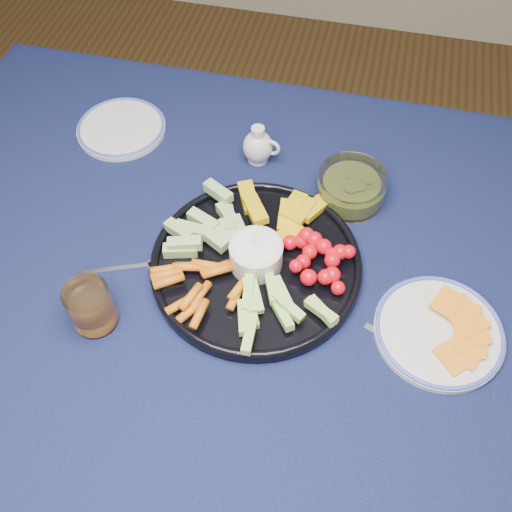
% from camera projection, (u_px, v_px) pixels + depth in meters
% --- Properties ---
extents(dining_table, '(1.67, 1.07, 0.75)m').
position_uv_depth(dining_table, '(300.00, 306.00, 1.09)').
color(dining_table, '#4D2919').
rests_on(dining_table, ground).
extents(crudite_platter, '(0.38, 0.38, 0.12)m').
position_uv_depth(crudite_platter, '(255.00, 261.00, 1.01)').
color(crudite_platter, black).
rests_on(crudite_platter, dining_table).
extents(creamer_pitcher, '(0.08, 0.06, 0.09)m').
position_uv_depth(creamer_pitcher, '(258.00, 146.00, 1.16)').
color(creamer_pitcher, silver).
rests_on(creamer_pitcher, dining_table).
extents(pickle_bowl, '(0.13, 0.13, 0.06)m').
position_uv_depth(pickle_bowl, '(351.00, 188.00, 1.11)').
color(pickle_bowl, silver).
rests_on(pickle_bowl, dining_table).
extents(cheese_plate, '(0.22, 0.22, 0.03)m').
position_uv_depth(cheese_plate, '(439.00, 330.00, 0.95)').
color(cheese_plate, silver).
rests_on(cheese_plate, dining_table).
extents(juice_tumbler, '(0.08, 0.08, 0.09)m').
position_uv_depth(juice_tumbler, '(92.00, 308.00, 0.94)').
color(juice_tumbler, silver).
rests_on(juice_tumbler, dining_table).
extents(fork_left, '(0.14, 0.07, 0.00)m').
position_uv_depth(fork_left, '(132.00, 267.00, 1.03)').
color(fork_left, white).
rests_on(fork_left, dining_table).
extents(fork_right, '(0.18, 0.08, 0.00)m').
position_uv_depth(fork_right, '(426.00, 359.00, 0.92)').
color(fork_right, white).
rests_on(fork_right, dining_table).
extents(side_plate_extra, '(0.19, 0.19, 0.02)m').
position_uv_depth(side_plate_extra, '(121.00, 128.00, 1.23)').
color(side_plate_extra, silver).
rests_on(side_plate_extra, dining_table).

